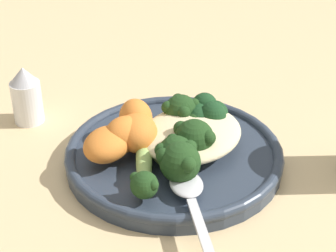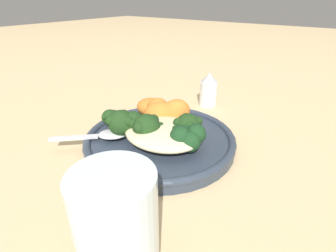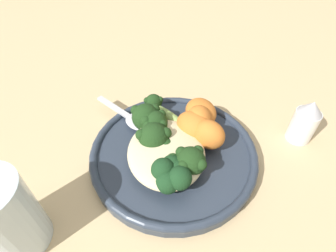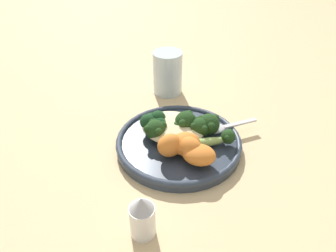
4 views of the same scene
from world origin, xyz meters
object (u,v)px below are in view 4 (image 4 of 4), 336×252
Objects in this scene: quinoa_mound at (173,128)px; water_glass at (168,73)px; broccoli_stalk_1 at (207,126)px; broccoli_stalk_5 at (167,131)px; broccoli_stalk_3 at (186,125)px; broccoli_stalk_2 at (198,130)px; sweet_potato_chunk_1 at (170,145)px; broccoli_stalk_0 at (214,140)px; sweet_potato_chunk_0 at (185,143)px; sweet_potato_chunk_3 at (199,155)px; plate at (179,142)px; sweet_potato_chunk_2 at (189,148)px; broccoli_stalk_6 at (160,133)px; broccoli_stalk_4 at (179,133)px; salt_shaker at (142,217)px; kale_tuft at (154,122)px; spoon at (218,128)px.

water_glass is at bearing 115.83° from quinoa_mound.
broccoli_stalk_5 is at bearing 138.58° from broccoli_stalk_1.
quinoa_mound is 1.26× the size of broccoli_stalk_3.
broccoli_stalk_2 is 0.07m from sweet_potato_chunk_1.
broccoli_stalk_0 is 0.09m from broccoli_stalk_5.
sweet_potato_chunk_0 is 0.04m from sweet_potato_chunk_3.
sweet_potato_chunk_1 is 0.79× the size of sweet_potato_chunk_3.
broccoli_stalk_0 is 1.77× the size of sweet_potato_chunk_0.
sweet_potato_chunk_0 is at bearing -55.60° from plate.
broccoli_stalk_1 is at bearing 82.76° from sweet_potato_chunk_2.
quinoa_mound is 0.03m from broccoli_stalk_6.
broccoli_stalk_4 is (-0.04, -0.03, -0.01)m from broccoli_stalk_1.
broccoli_stalk_2 is 0.22m from water_glass.
plate is 0.22m from water_glass.
quinoa_mound is at bearing 96.90° from broccoli_stalk_3.
broccoli_stalk_0 reaches higher than quinoa_mound.
broccoli_stalk_2 is 1.30× the size of broccoli_stalk_5.
quinoa_mound is at bearing 109.77° from broccoli_stalk_2.
broccoli_stalk_2 reaches higher than quinoa_mound.
broccoli_stalk_3 reaches higher than broccoli_stalk_6.
salt_shaker is at bearing -72.35° from water_glass.
broccoli_stalk_3 reaches higher than quinoa_mound.
broccoli_stalk_5 is at bearing 118.87° from sweet_potato_chunk_1.
broccoli_stalk_2 is 0.22m from salt_shaker.
sweet_potato_chunk_3 reaches higher than plate.
kale_tuft reaches higher than spoon.
broccoli_stalk_2 is at bearing -142.15° from broccoli_stalk_6.
plate is at bearing 137.94° from sweet_potato_chunk_3.
kale_tuft is 0.13m from spoon.
broccoli_stalk_5 is at bearing 146.07° from sweet_potato_chunk_2.
plate is at bearing 177.73° from spoon.
broccoli_stalk_3 is 2.11× the size of sweet_potato_chunk_1.
broccoli_stalk_4 is 0.93× the size of salt_shaker.
sweet_potato_chunk_2 is at bearing -45.91° from quinoa_mound.
plate is 0.04m from broccoli_stalk_3.
kale_tuft reaches higher than broccoli_stalk_5.
broccoli_stalk_3 is at bearing 92.78° from broccoli_stalk_2.
sweet_potato_chunk_1 is (-0.03, -0.06, 0.00)m from broccoli_stalk_2.
water_glass is at bearing -37.28° from broccoli_stalk_5.
plate is 0.06m from broccoli_stalk_1.
sweet_potato_chunk_0 reaches higher than plate.
broccoli_stalk_0 is 0.12m from kale_tuft.
sweet_potato_chunk_0 is (0.02, -0.03, 0.01)m from broccoli_stalk_4.
broccoli_stalk_2 is 1.75× the size of sweet_potato_chunk_0.
quinoa_mound is 1.18× the size of broccoli_stalk_6.
sweet_potato_chunk_1 is 0.12m from spoon.
plate is 5.11× the size of sweet_potato_chunk_2.
sweet_potato_chunk_2 reaches higher than plate.
spoon is (0.06, 0.05, 0.01)m from plate.
quinoa_mound is 0.09m from sweet_potato_chunk_3.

